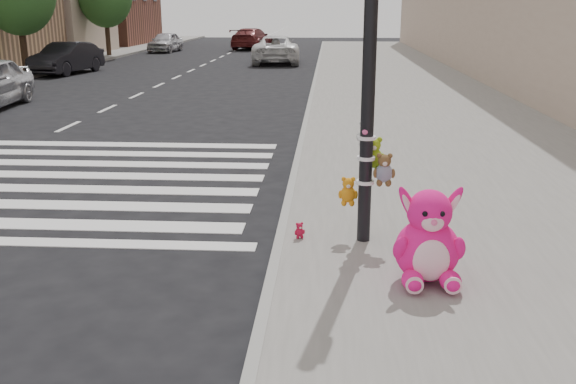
# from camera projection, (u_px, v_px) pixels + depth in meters

# --- Properties ---
(ground) EXTENTS (120.00, 120.00, 0.00)m
(ground) POSITION_uv_depth(u_px,v_px,m) (114.00, 309.00, 6.50)
(ground) COLOR black
(ground) RESTS_ON ground
(sidewalk_near) EXTENTS (7.00, 80.00, 0.14)m
(sidewalk_near) POSITION_uv_depth(u_px,v_px,m) (445.00, 128.00, 15.76)
(sidewalk_near) COLOR slate
(sidewalk_near) RESTS_ON ground
(curb_edge) EXTENTS (0.12, 80.00, 0.15)m
(curb_edge) POSITION_uv_depth(u_px,v_px,m) (305.00, 127.00, 15.97)
(curb_edge) COLOR gray
(curb_edge) RESTS_ON ground
(signal_pole) EXTENTS (0.68, 0.50, 4.00)m
(signal_pole) POSITION_uv_depth(u_px,v_px,m) (369.00, 109.00, 7.59)
(signal_pole) COLOR black
(signal_pole) RESTS_ON sidewalk_near
(pink_bunny) EXTENTS (0.75, 0.80, 1.07)m
(pink_bunny) POSITION_uv_depth(u_px,v_px,m) (428.00, 243.00, 6.69)
(pink_bunny) COLOR #FC1582
(pink_bunny) RESTS_ON sidewalk_near
(red_teddy) EXTENTS (0.17, 0.15, 0.21)m
(red_teddy) POSITION_uv_depth(u_px,v_px,m) (299.00, 230.00, 8.05)
(red_teddy) COLOR #B91233
(red_teddy) RESTS_ON sidewalk_near
(car_dark_far) EXTENTS (2.17, 4.47, 1.41)m
(car_dark_far) POSITION_uv_depth(u_px,v_px,m) (67.00, 58.00, 29.10)
(car_dark_far) COLOR black
(car_dark_far) RESTS_ON ground
(car_white_near) EXTENTS (2.78, 5.43, 1.47)m
(car_white_near) POSITION_uv_depth(u_px,v_px,m) (276.00, 50.00, 34.59)
(car_white_near) COLOR silver
(car_white_near) RESTS_ON ground
(car_maroon_near) EXTENTS (2.92, 5.40, 1.49)m
(car_maroon_near) POSITION_uv_depth(u_px,v_px,m) (252.00, 39.00, 46.34)
(car_maroon_near) COLOR #5C1A1B
(car_maroon_near) RESTS_ON ground
(car_silver_deep) EXTENTS (1.86, 4.02, 1.34)m
(car_silver_deep) POSITION_uv_depth(u_px,v_px,m) (165.00, 42.00, 43.36)
(car_silver_deep) COLOR silver
(car_silver_deep) RESTS_ON ground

